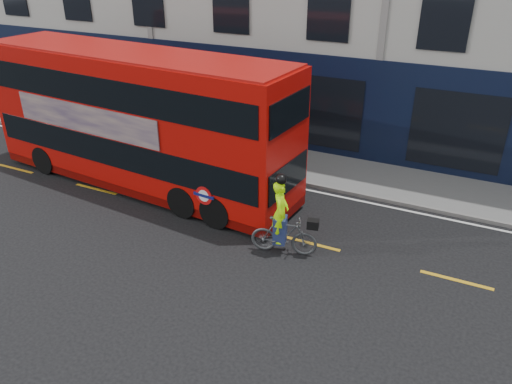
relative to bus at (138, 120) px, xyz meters
The scene contains 7 objects.
ground 7.61m from the bus, 21.40° to the right, with size 120.00×120.00×0.00m, color black.
pavement 8.10m from the bus, 29.87° to the left, with size 60.00×3.00×0.12m, color slate.
kerb 7.50m from the bus, 19.36° to the left, with size 60.00×0.12×0.13m, color slate.
road_edge_line 7.43m from the bus, 17.05° to the left, with size 58.00×0.10×0.01m, color silver.
lane_dashes 7.23m from the bus, ahead, with size 58.00×0.12×0.01m, color #C79117, non-canonical shape.
bus is the anchor object (origin of this frame).
cyclist 6.67m from the bus, 17.22° to the right, with size 1.92×0.93×2.40m.
Camera 1 is at (3.93, -10.13, 7.82)m, focal length 35.00 mm.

